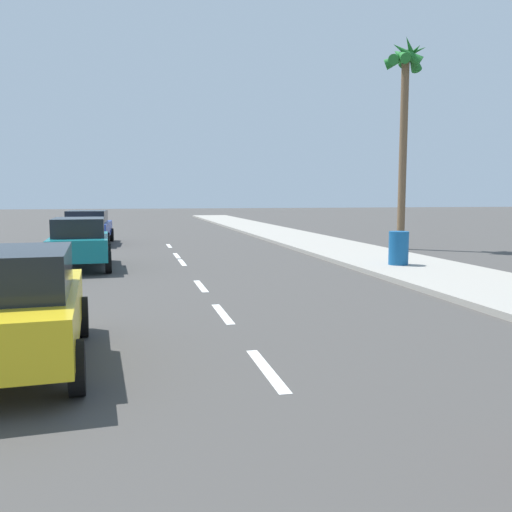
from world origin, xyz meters
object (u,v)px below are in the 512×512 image
parked_car_teal (80,242)px  palm_tree_far (405,86)px  parked_car_blue (88,226)px  parked_car_yellow (11,305)px  trash_bin_far (399,248)px

parked_car_teal → palm_tree_far: (12.67, 3.44, 5.87)m
parked_car_teal → parked_car_blue: bearing=90.2°
parked_car_yellow → parked_car_teal: bearing=86.7°
parked_car_yellow → parked_car_teal: same height
parked_car_teal → trash_bin_far: size_ratio=3.98×
trash_bin_far → palm_tree_far: bearing=61.6°
parked_car_yellow → parked_car_blue: 18.74m
parked_car_blue → palm_tree_far: bearing=-20.3°
palm_tree_far → parked_car_yellow: bearing=-133.2°
parked_car_blue → palm_tree_far: palm_tree_far is taller
parked_car_teal → parked_car_blue: (-0.36, 8.69, 0.01)m
parked_car_blue → palm_tree_far: (13.03, -5.25, 5.86)m
parked_car_teal → palm_tree_far: bearing=13.0°
parked_car_yellow → palm_tree_far: palm_tree_far is taller
parked_car_yellow → palm_tree_far: size_ratio=0.47×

